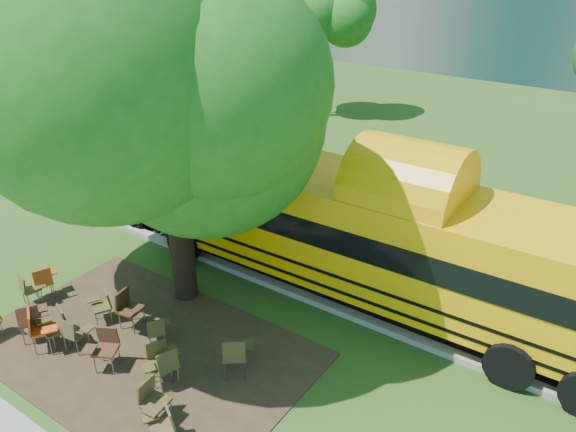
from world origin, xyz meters
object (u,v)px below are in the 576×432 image
Objects in this scene: bg_car_silver at (123,105)px; bg_car_red at (193,132)px; chair_14 at (163,423)px; main_tree at (164,60)px; pedestrian_b at (105,79)px; school_bus at (398,242)px; chair_8 at (44,280)px; chair_10 at (127,306)px; chair_0 at (29,287)px; chair_4 at (74,332)px; chair_3 at (57,324)px; chair_7 at (152,399)px; chair_6 at (167,363)px; chair_12 at (157,359)px; chair_9 at (103,303)px; pedestrian_a at (115,92)px; chair_2 at (31,318)px; chair_5 at (105,345)px; chair_13 at (236,353)px; chair_1 at (38,327)px; black_car at (122,193)px; chair_11 at (157,329)px.

bg_car_silver is 0.78× the size of bg_car_red.
main_tree is at bearing -21.74° from chair_14.
bg_car_red is 11.09m from pedestrian_b.
chair_8 is at bearing -147.74° from school_bus.
main_tree is 5.32m from chair_10.
chair_4 is at bearing 2.29° from chair_0.
chair_3 is (-0.88, -2.90, -5.06)m from main_tree.
chair_8 is at bearing -110.03° from chair_7.
chair_6 is 1.07× the size of chair_12.
chair_3 is at bearing -95.58° from chair_8.
chair_8 is at bearing 150.79° from chair_4.
chair_8 reaches higher than chair_9.
chair_14 is 0.48× the size of pedestrian_a.
pedestrian_b is at bearing 70.91° from chair_6.
bg_car_red is at bearing 57.17° from chair_2.
chair_5 reaches higher than chair_0.
bg_car_red is at bearing 99.85° from chair_13.
chair_10 is (-4.43, -4.13, -1.11)m from school_bus.
pedestrian_a is at bearing 145.05° from main_tree.
chair_13 reaches higher than chair_9.
chair_3 is at bearing -134.54° from school_bus.
chair_1 is at bearing -96.93° from chair_7.
chair_6 is 8.26m from black_car.
chair_5 is 1.16× the size of chair_14.
chair_14 is 21.79m from pedestrian_a.
chair_10 reaches higher than chair_8.
chair_4 is (-0.45, -2.82, -5.13)m from main_tree.
school_bus is 18.22m from bg_car_silver.
main_tree is 16.37m from bg_car_silver.
chair_10 reaches higher than chair_14.
chair_4 reaches higher than chair_14.
chair_4 is at bearing -24.42° from chair_5.
chair_14 is 0.53× the size of pedestrian_b.
chair_0 is 0.54× the size of pedestrian_b.
chair_5 is at bearing -153.82° from chair_3.
chair_5 is at bearing 172.25° from chair_9.
main_tree reaches higher than chair_5.
chair_6 is at bearing -121.06° from black_car.
school_bus is 12.66× the size of chair_2.
bg_car_red is at bearing 50.40° from pedestrian_b.
chair_1 reaches higher than chair_11.
bg_car_silver is at bearing -100.18° from chair_12.
chair_9 is 1.05× the size of chair_11.
chair_12 is 20.20m from pedestrian_a.
chair_5 reaches higher than chair_4.
chair_4 is 17.06m from bg_car_silver.
chair_0 is 2.34m from chair_4.
chair_4 is 22.32m from pedestrian_b.
black_car is 15.63m from pedestrian_b.
chair_12 is at bearing -11.26° from chair_14.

